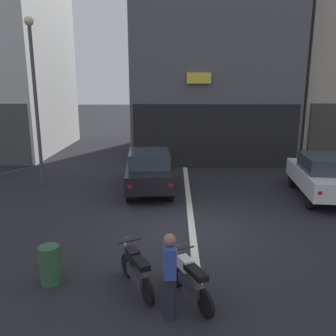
{
  "coord_description": "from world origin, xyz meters",
  "views": [
    {
      "loc": [
        -0.51,
        -9.65,
        4.24
      ],
      "look_at": [
        -0.75,
        2.0,
        1.4
      ],
      "focal_mm": 37.6,
      "sensor_mm": 36.0,
      "label": 1
    }
  ],
  "objects": [
    {
      "name": "car_white_parked_kerbside",
      "position": [
        5.01,
        3.11,
        0.89
      ],
      "size": [
        2.12,
        4.24,
        1.64
      ],
      "color": "black",
      "rests_on": "ground"
    },
    {
      "name": "street_lamp",
      "position": [
        -6.15,
        4.65,
        4.09
      ],
      "size": [
        0.36,
        0.36,
        6.7
      ],
      "color": "#47474C",
      "rests_on": "ground"
    },
    {
      "name": "building_mid_block",
      "position": [
        1.51,
        12.55,
        5.22
      ],
      "size": [
        8.58,
        9.38,
        10.46
      ],
      "color": "#56565B",
      "rests_on": "ground"
    },
    {
      "name": "car_black_crossing_near",
      "position": [
        -1.54,
        3.86,
        0.89
      ],
      "size": [
        2.11,
        4.24,
        1.64
      ],
      "color": "black",
      "rests_on": "ground"
    },
    {
      "name": "lane_centre_line",
      "position": [
        0.0,
        6.0,
        0.0
      ],
      "size": [
        0.2,
        18.0,
        0.01
      ],
      "primitive_type": "cube",
      "color": "silver",
      "rests_on": "ground"
    },
    {
      "name": "trash_bin",
      "position": [
        -3.2,
        -2.85,
        0.42
      ],
      "size": [
        0.44,
        0.44,
        0.85
      ],
      "primitive_type": "cylinder",
      "color": "#2D5938",
      "rests_on": "ground"
    },
    {
      "name": "ground_plane",
      "position": [
        0.0,
        0.0,
        0.0
      ],
      "size": [
        120.0,
        120.0,
        0.0
      ],
      "primitive_type": "plane",
      "color": "#232328"
    },
    {
      "name": "person_by_motorcycles",
      "position": [
        -0.6,
        -3.96,
        0.86
      ],
      "size": [
        0.25,
        0.38,
        1.67
      ],
      "color": "#23232D",
      "rests_on": "ground"
    },
    {
      "name": "motorcycle_white_row_left_mid",
      "position": [
        -0.21,
        -3.4,
        0.46
      ],
      "size": [
        0.83,
        1.51,
        0.98
      ],
      "color": "black",
      "rests_on": "ground"
    },
    {
      "name": "motorcycle_black_row_leftmost",
      "position": [
        -1.31,
        -3.05,
        0.46
      ],
      "size": [
        0.86,
        1.5,
        0.98
      ],
      "color": "black",
      "rests_on": "ground"
    }
  ]
}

